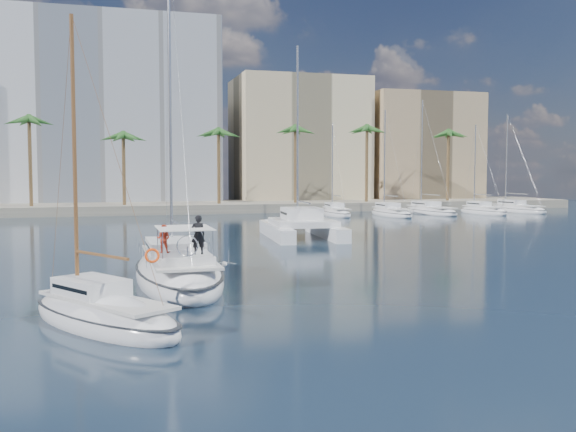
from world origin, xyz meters
name	(u,v)px	position (x,y,z in m)	size (l,w,h in m)	color
ground	(279,293)	(0.00, 0.00, 0.00)	(160.00, 160.00, 0.00)	black
quay	(164,207)	(0.00, 61.00, 0.60)	(120.00, 14.00, 1.20)	gray
building_modern	(73,114)	(-12.00, 73.00, 14.00)	(42.00, 16.00, 28.00)	silver
building_beige	(298,143)	(22.00, 70.00, 10.00)	(20.00, 14.00, 20.00)	beige
building_tan_right	(418,150)	(42.00, 68.00, 9.00)	(18.00, 12.00, 18.00)	tan
palm_centre	(165,135)	(0.00, 57.00, 10.28)	(3.60, 3.60, 12.30)	brown
palm_right	(404,138)	(34.00, 57.00, 10.28)	(3.60, 3.60, 12.30)	brown
main_sloop	(178,272)	(-4.17, 3.78, 0.56)	(4.12, 12.74, 18.88)	white
small_sloop	(103,315)	(-7.69, -4.49, 0.43)	(6.61, 8.38, 11.87)	white
catamaran	(302,224)	(8.15, 23.03, 1.12)	(6.41, 11.40, 16.12)	white
seagull	(224,264)	(-1.99, 2.96, 1.00)	(1.20, 0.52, 0.22)	silver
moored_yacht_a	(336,216)	(20.00, 47.00, 0.00)	(2.72, 9.35, 11.90)	white
moored_yacht_b	(391,216)	(26.50, 45.00, 0.00)	(3.14, 10.78, 13.72)	white
moored_yacht_c	(430,214)	(33.00, 47.00, 0.00)	(3.55, 12.21, 15.54)	white
moored_yacht_d	(483,214)	(39.50, 45.00, 0.00)	(2.72, 9.35, 11.90)	white
moored_yacht_e	(517,212)	(46.00, 47.00, 0.00)	(3.14, 10.78, 13.72)	white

